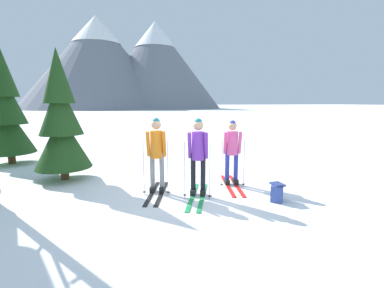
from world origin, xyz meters
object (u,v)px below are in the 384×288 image
Objects in this scene: pine_tree_near at (7,112)px; backpack_on_snow_front at (277,192)px; skier_in_pink at (232,149)px; skier_in_orange at (157,151)px; pine_tree_mid at (61,121)px; skier_in_purple at (198,154)px.

backpack_on_snow_front is (6.68, -5.48, -1.54)m from pine_tree_near.
skier_in_pink is 4.42× the size of backpack_on_snow_front.
backpack_on_snow_front is (2.34, -1.24, -0.78)m from skier_in_orange.
skier_in_purple is at bearing -35.17° from pine_tree_mid.
pine_tree_near is 1.10× the size of pine_tree_mid.
backpack_on_snow_front is at bearing -26.44° from skier_in_purple.
pine_tree_near is 9.45× the size of backpack_on_snow_front.
pine_tree_near reaches higher than skier_in_orange.
pine_tree_near is at bearing 140.66° from backpack_on_snow_front.
skier_in_pink is at bearing 109.63° from backpack_on_snow_front.
skier_in_purple reaches higher than skier_in_orange.
skier_in_pink reaches higher than backpack_on_snow_front.
skier_in_orange is 0.97× the size of skier_in_pink.
skier_in_pink is 4.49m from pine_tree_mid.
skier_in_purple reaches higher than backpack_on_snow_front.
backpack_on_snow_front is (0.47, -1.30, -0.72)m from skier_in_pink.
pine_tree_near is (-6.22, 4.17, 0.83)m from skier_in_pink.
skier_in_purple is 0.51× the size of pine_tree_mid.
backpack_on_snow_front is at bearing -70.37° from skier_in_pink.
skier_in_orange is 6.11m from pine_tree_near.
pine_tree_mid is at bearing -50.74° from pine_tree_near.
pine_tree_mid is at bearing 143.19° from skier_in_orange.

